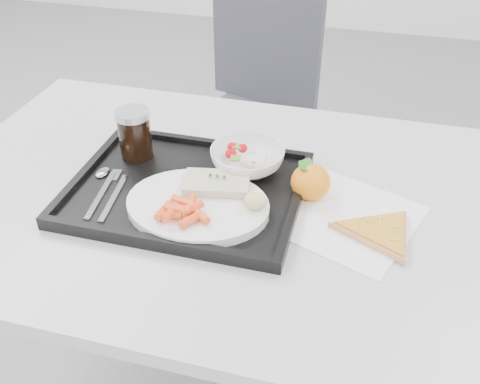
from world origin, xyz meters
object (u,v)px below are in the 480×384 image
object	(u,v)px
chair	(258,97)
tangerine	(311,182)
salad_bowl	(247,159)
tray	(187,190)
dinner_plate	(198,206)
table	(224,218)
pizza_slice	(380,232)
cola_glass	(135,133)

from	to	relation	value
chair	tangerine	size ratio (longest dim) A/B	9.28
salad_bowl	tray	bearing A→B (deg)	-135.34
tray	dinner_plate	size ratio (longest dim) A/B	1.67
tangerine	table	bearing A→B (deg)	-170.26
table	chair	size ratio (longest dim) A/B	1.29
chair	pizza_slice	xyz separation A→B (m)	(0.44, -0.91, 0.22)
dinner_plate	pizza_slice	size ratio (longest dim) A/B	1.45
salad_bowl	table	bearing A→B (deg)	-113.20
tray	pizza_slice	distance (m)	0.38
table	cola_glass	world-z (taller)	cola_glass
salad_bowl	cola_glass	world-z (taller)	cola_glass
cola_glass	tray	bearing A→B (deg)	-30.47
chair	pizza_slice	size ratio (longest dim) A/B	4.99
salad_bowl	pizza_slice	bearing A→B (deg)	-25.24
table	dinner_plate	bearing A→B (deg)	-106.06
table	pizza_slice	distance (m)	0.32
tray	pizza_slice	bearing A→B (deg)	-5.08
cola_glass	chair	bearing A→B (deg)	84.12
salad_bowl	cola_glass	bearing A→B (deg)	-176.69
table	cola_glass	xyz separation A→B (m)	(-0.21, 0.06, 0.14)
chair	dinner_plate	xyz separation A→B (m)	(0.10, -0.93, 0.24)
dinner_plate	table	bearing A→B (deg)	73.94
tray	dinner_plate	distance (m)	0.08
chair	salad_bowl	bearing A→B (deg)	-78.43
tray	pizza_slice	xyz separation A→B (m)	(0.38, -0.03, 0.00)
dinner_plate	pizza_slice	xyz separation A→B (m)	(0.33, 0.03, -0.01)
pizza_slice	cola_glass	bearing A→B (deg)	167.28
chair	table	bearing A→B (deg)	-81.43
tray	cola_glass	size ratio (longest dim) A/B	4.17
salad_bowl	pizza_slice	distance (m)	0.31
salad_bowl	pizza_slice	world-z (taller)	salad_bowl
salad_bowl	tangerine	size ratio (longest dim) A/B	1.52
salad_bowl	cola_glass	size ratio (longest dim) A/B	1.41
cola_glass	pizza_slice	xyz separation A→B (m)	(0.52, -0.12, -0.06)
tray	salad_bowl	bearing A→B (deg)	44.66
table	dinner_plate	size ratio (longest dim) A/B	4.44
cola_glass	tangerine	xyz separation A→B (m)	(0.38, -0.03, -0.04)
chair	tangerine	world-z (taller)	chair
salad_bowl	tangerine	xyz separation A→B (m)	(0.14, -0.04, -0.00)
table	chair	xyz separation A→B (m)	(-0.13, 0.85, -0.15)
tray	cola_glass	world-z (taller)	cola_glass
pizza_slice	tray	bearing A→B (deg)	174.92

